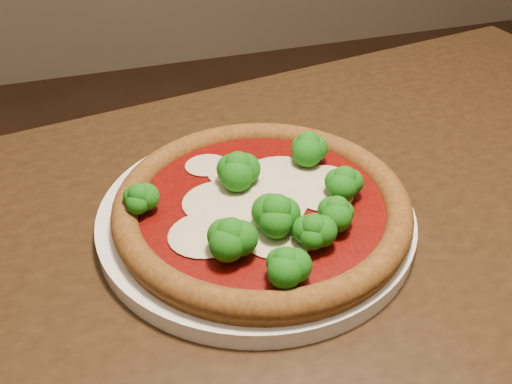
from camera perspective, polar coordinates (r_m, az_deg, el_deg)
name	(u,v)px	position (r m, az deg, el deg)	size (l,w,h in m)	color
dining_table	(340,320)	(0.64, 8.36, -12.56)	(1.24, 0.92, 0.75)	black
plate	(256,217)	(0.58, 0.00, -2.47)	(0.32, 0.32, 0.02)	silver
pizza	(264,204)	(0.55, 0.76, -1.22)	(0.29, 0.29, 0.06)	brown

